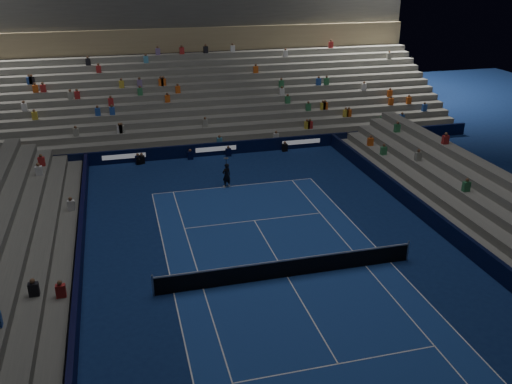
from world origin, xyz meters
The scene contains 9 objects.
ground centered at (0.00, 0.00, 0.00)m, with size 90.00×90.00×0.00m, color #0D2052.
court_surface centered at (0.00, 0.00, 0.01)m, with size 10.97×23.77×0.01m, color navy.
sponsor_barrier_far centered at (0.00, 18.50, 0.50)m, with size 44.00×0.25×1.00m, color black.
sponsor_barrier_east centered at (9.70, 0.00, 0.50)m, with size 0.25×37.00×1.00m, color black.
sponsor_barrier_west centered at (-9.70, 0.00, 0.50)m, with size 0.25×37.00×1.00m, color black.
grandstand_main centered at (0.00, 27.90, 3.38)m, with size 44.00×15.20×11.20m.
tennis_net centered at (0.00, 0.00, 0.50)m, with size 12.90×0.10×1.10m.
tennis_player centered at (-0.51, 11.87, 0.84)m, with size 0.61×0.40×1.68m, color black.
broadcast_camera centered at (-5.95, 17.98, 0.30)m, with size 0.48×0.91×0.58m.
Camera 1 is at (-7.22, -21.68, 14.21)m, focal length 38.52 mm.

